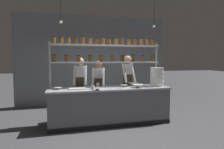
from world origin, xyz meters
TOP-DOWN VIEW (x-y plane):
  - ground_plane at (0.00, 0.00)m, footprint 40.00×40.00m
  - back_wall at (0.00, 2.48)m, footprint 5.45×0.12m
  - prep_counter at (0.00, -0.00)m, footprint 3.05×0.76m
  - spice_shelf_unit at (-0.00, 0.33)m, footprint 2.93×0.28m
  - chef_left at (-0.68, 0.59)m, footprint 0.40×0.33m
  - chef_center at (-0.14, 0.80)m, footprint 0.41×0.34m
  - chef_right at (0.69, 0.62)m, footprint 0.41×0.34m
  - container_stack at (1.30, 0.01)m, footprint 0.36×0.36m
  - cutting_board at (-0.81, -0.01)m, footprint 0.40×0.26m
  - prep_bowl_near_left at (0.70, -0.15)m, footprint 0.30×0.30m
  - prep_bowl_center_front at (-0.37, -0.30)m, footprint 0.18×0.18m
  - prep_bowl_center_back at (0.40, 0.08)m, footprint 0.21×0.21m
  - prep_bowl_near_right at (0.72, 0.26)m, footprint 0.29×0.29m
  - prep_bowl_far_left at (-1.26, 0.04)m, footprint 0.19×0.19m
  - serving_cup_front at (-0.45, -0.15)m, footprint 0.09×0.09m
  - serving_cup_by_board at (-0.25, 0.24)m, footprint 0.08×0.08m
  - pendant_light_row at (0.02, 0.00)m, footprint 2.42×0.07m

SIDE VIEW (x-z plane):
  - ground_plane at x=0.00m, z-range 0.00..0.00m
  - prep_counter at x=0.00m, z-range 0.00..0.92m
  - chef_center at x=-0.14m, z-range 0.11..1.70m
  - cutting_board at x=-0.81m, z-range 0.92..0.94m
  - prep_bowl_center_front at x=-0.37m, z-range 0.92..0.97m
  - prep_bowl_far_left at x=-1.26m, z-range 0.92..0.97m
  - prep_bowl_center_back at x=0.40m, z-range 0.92..0.98m
  - prep_bowl_near_right at x=0.72m, z-range 0.92..1.00m
  - prep_bowl_near_left at x=0.70m, z-range 0.92..1.00m
  - serving_cup_front at x=-0.45m, z-range 0.92..1.00m
  - chef_left at x=-0.68m, z-range 0.13..1.81m
  - serving_cup_by_board at x=-0.25m, z-range 0.92..1.02m
  - chef_right at x=0.69m, z-range 0.14..1.88m
  - container_stack at x=1.30m, z-range 0.92..1.41m
  - back_wall at x=0.00m, z-range 0.00..3.20m
  - spice_shelf_unit at x=0.00m, z-range 0.68..2.89m
  - pendant_light_row at x=0.02m, z-range 2.18..2.87m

